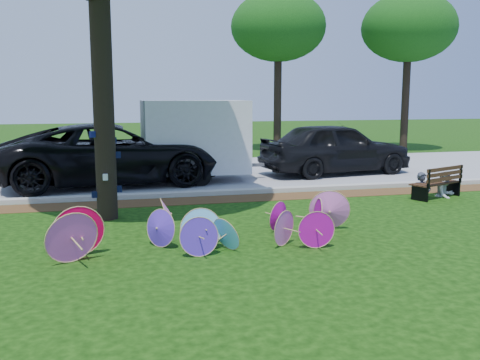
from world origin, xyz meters
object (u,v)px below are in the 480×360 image
(cargo_trailer, at_px, (195,136))
(person_left, at_px, (423,173))
(black_van, at_px, (112,154))
(dark_pickup, at_px, (336,148))
(park_bench, at_px, (435,182))
(parasol_pile, at_px, (209,225))
(person_right, at_px, (446,172))

(cargo_trailer, distance_m, person_left, 6.81)
(black_van, height_order, dark_pickup, black_van)
(cargo_trailer, height_order, park_bench, cargo_trailer)
(park_bench, bearing_deg, person_left, 149.25)
(parasol_pile, xyz_separation_m, black_van, (-1.61, 7.26, 0.54))
(black_van, xyz_separation_m, person_left, (7.85, -4.11, -0.26))
(cargo_trailer, xyz_separation_m, park_bench, (5.68, -4.21, -0.99))
(person_left, relative_size, person_right, 1.00)
(park_bench, xyz_separation_m, person_right, (0.35, 0.05, 0.24))
(parasol_pile, xyz_separation_m, dark_pickup, (5.80, 7.73, 0.51))
(parasol_pile, distance_m, black_van, 7.46)
(person_left, bearing_deg, park_bench, 5.03)
(dark_pickup, distance_m, cargo_trailer, 4.94)
(black_van, xyz_separation_m, dark_pickup, (7.41, 0.47, -0.03))
(parasol_pile, xyz_separation_m, person_right, (6.94, 3.15, 0.28))
(parasol_pile, distance_m, park_bench, 7.28)
(parasol_pile, relative_size, park_bench, 3.63)
(dark_pickup, xyz_separation_m, person_right, (1.14, -4.58, -0.23))
(black_van, bearing_deg, person_right, -122.83)
(dark_pickup, bearing_deg, parasol_pile, 135.19)
(black_van, distance_m, person_right, 9.49)
(park_bench, distance_m, person_right, 0.43)
(person_left, height_order, person_right, person_left)
(black_van, xyz_separation_m, park_bench, (8.20, -4.16, -0.50))
(black_van, xyz_separation_m, person_right, (8.55, -4.11, -0.26))
(black_van, relative_size, person_right, 5.04)
(person_left, bearing_deg, cargo_trailer, 155.19)
(cargo_trailer, xyz_separation_m, person_left, (5.33, -4.16, -0.75))
(black_van, height_order, park_bench, black_van)
(dark_pickup, relative_size, person_left, 3.95)
(black_van, bearing_deg, parasol_pile, -174.63)
(dark_pickup, height_order, person_left, dark_pickup)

